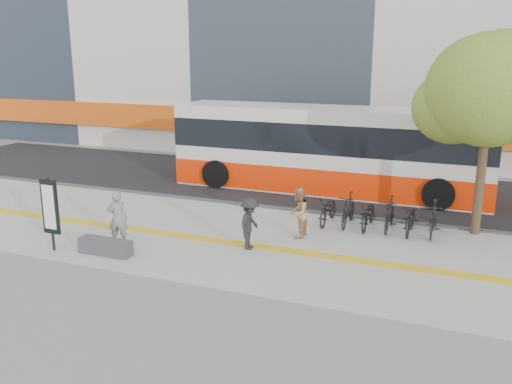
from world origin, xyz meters
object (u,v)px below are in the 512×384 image
at_px(street_tree, 489,92).
at_px(bus, 328,152).
at_px(signboard, 50,208).
at_px(pedestrian_tan, 298,213).
at_px(seated_woman, 118,218).
at_px(bench, 105,247).
at_px(pedestrian_dark, 250,224).

xyz_separation_m(street_tree, bus, (-5.81, 3.68, -2.84)).
relative_size(signboard, pedestrian_tan, 1.39).
bearing_deg(street_tree, pedestrian_tan, -153.31).
bearing_deg(pedestrian_tan, seated_woman, -60.64).
distance_m(bench, pedestrian_tan, 5.84).
bearing_deg(street_tree, bench, -148.38).
xyz_separation_m(bench, signboard, (-1.60, -0.31, 1.06)).
distance_m(seated_woman, pedestrian_dark, 3.94).
xyz_separation_m(signboard, pedestrian_dark, (5.26, 2.26, -0.52)).
xyz_separation_m(signboard, pedestrian_tan, (6.27, 3.76, -0.49)).
height_order(signboard, street_tree, street_tree).
height_order(bench, street_tree, street_tree).
bearing_deg(pedestrian_dark, pedestrian_tan, -35.82).
bearing_deg(signboard, street_tree, 29.07).
bearing_deg(signboard, bench, 10.81).
xyz_separation_m(street_tree, pedestrian_tan, (-5.11, -2.57, -3.64)).
bearing_deg(pedestrian_dark, bench, 116.42).
bearing_deg(seated_woman, street_tree, -172.09).
bearing_deg(seated_woman, bench, 77.43).
bearing_deg(seated_woman, signboard, 16.40).
relative_size(seated_woman, pedestrian_dark, 1.09).
xyz_separation_m(bus, seated_woman, (-4.08, -8.90, -0.76)).
xyz_separation_m(street_tree, pedestrian_dark, (-6.12, -4.06, -3.67)).
distance_m(signboard, seated_woman, 1.91).
relative_size(bench, pedestrian_tan, 1.01).
bearing_deg(bench, signboard, -169.19).
bearing_deg(seated_woman, pedestrian_tan, -170.86).
xyz_separation_m(bus, pedestrian_tan, (0.70, -6.25, -0.80)).
xyz_separation_m(signboard, street_tree, (11.38, 6.33, 3.15)).
height_order(signboard, bus, bus).
height_order(signboard, seated_woman, signboard).
bearing_deg(bench, street_tree, 31.62).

